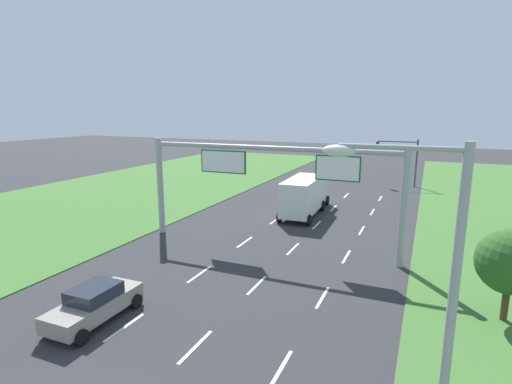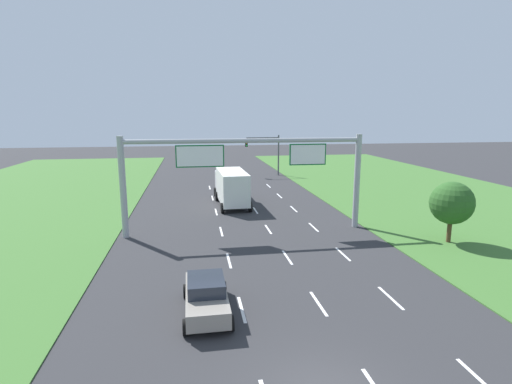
% 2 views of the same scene
% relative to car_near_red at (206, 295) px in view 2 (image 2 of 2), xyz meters
% --- Properties ---
extents(lane_dashes_inner_left, '(0.14, 56.40, 0.01)m').
position_rel_car_near_red_xyz_m(lane_dashes_inner_left, '(1.53, 3.05, -0.80)').
color(lane_dashes_inner_left, white).
rests_on(lane_dashes_inner_left, ground_plane).
extents(lane_dashes_inner_right, '(0.14, 56.40, 0.01)m').
position_rel_car_near_red_xyz_m(lane_dashes_inner_right, '(5.03, 3.05, -0.80)').
color(lane_dashes_inner_right, white).
rests_on(lane_dashes_inner_right, ground_plane).
extents(lane_dashes_slip, '(0.14, 56.40, 0.01)m').
position_rel_car_near_red_xyz_m(lane_dashes_slip, '(8.53, 3.05, -0.80)').
color(lane_dashes_slip, white).
rests_on(lane_dashes_slip, ground_plane).
extents(car_near_red, '(2.02, 4.37, 1.57)m').
position_rel_car_near_red_xyz_m(car_near_red, '(0.00, 0.00, 0.00)').
color(car_near_red, gray).
rests_on(car_near_red, ground_plane).
extents(box_truck, '(2.89, 8.67, 3.27)m').
position_rel_car_near_red_xyz_m(box_truck, '(3.16, 21.05, 0.97)').
color(box_truck, silver).
rests_on(box_truck, ground_plane).
extents(sign_gantry, '(17.24, 0.44, 7.00)m').
position_rel_car_near_red_xyz_m(sign_gantry, '(3.35, 11.71, 4.09)').
color(sign_gantry, '#9EA0A5').
rests_on(sign_gantry, ground_plane).
extents(traffic_light_mast, '(4.76, 0.49, 5.60)m').
position_rel_car_near_red_xyz_m(traffic_light_mast, '(9.56, 38.17, 3.07)').
color(traffic_light_mast, '#47494F').
rests_on(traffic_light_mast, ground_plane).
extents(roadside_tree_mid, '(2.80, 2.80, 4.12)m').
position_rel_car_near_red_xyz_m(roadside_tree_mid, '(16.27, 7.03, 1.91)').
color(roadside_tree_mid, '#513823').
rests_on(roadside_tree_mid, ground_plane).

